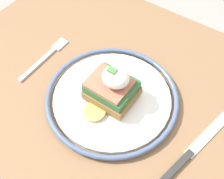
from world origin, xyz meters
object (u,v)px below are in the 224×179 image
at_px(fork, 46,57).
at_px(knife, 190,153).
at_px(plate, 112,97).
at_px(sandwich, 112,87).

xyz_separation_m(fork, knife, (0.37, -0.02, 0.00)).
distance_m(fork, knife, 0.37).
bearing_deg(knife, fork, 176.29).
relative_size(plate, fork, 1.78).
xyz_separation_m(sandwich, fork, (-0.19, 0.01, -0.04)).
distance_m(plate, sandwich, 0.04).
bearing_deg(fork, knife, -3.71).
distance_m(sandwich, fork, 0.19).
relative_size(fork, knife, 0.76).
bearing_deg(fork, plate, -2.68).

